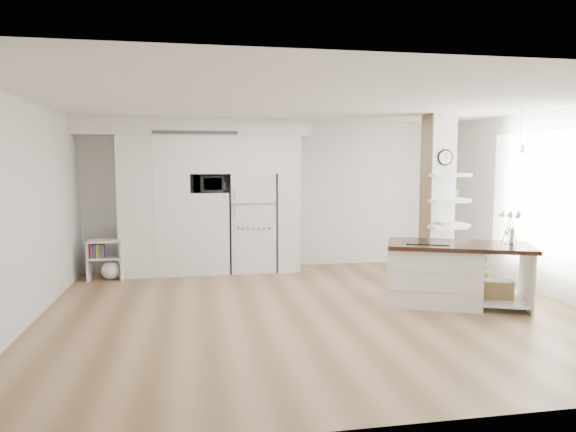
{
  "coord_description": "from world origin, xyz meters",
  "views": [
    {
      "loc": [
        -1.51,
        -6.43,
        1.95
      ],
      "look_at": [
        -0.19,
        0.9,
        1.17
      ],
      "focal_mm": 32.0,
      "sensor_mm": 36.0,
      "label": 1
    }
  ],
  "objects_px": {
    "kitchen_island": "(442,272)",
    "floor_plant_a": "(483,268)",
    "refrigerator": "(252,222)",
    "bookshelf": "(108,262)"
  },
  "relations": [
    {
      "from": "kitchen_island",
      "to": "floor_plant_a",
      "type": "distance_m",
      "value": 1.52
    },
    {
      "from": "kitchen_island",
      "to": "floor_plant_a",
      "type": "xyz_separation_m",
      "value": [
        1.19,
        0.94,
        -0.18
      ]
    },
    {
      "from": "refrigerator",
      "to": "kitchen_island",
      "type": "xyz_separation_m",
      "value": [
        2.33,
        -2.66,
        -0.43
      ]
    },
    {
      "from": "refrigerator",
      "to": "bookshelf",
      "type": "height_order",
      "value": "refrigerator"
    },
    {
      "from": "refrigerator",
      "to": "kitchen_island",
      "type": "relative_size",
      "value": 0.84
    },
    {
      "from": "refrigerator",
      "to": "kitchen_island",
      "type": "distance_m",
      "value": 3.56
    },
    {
      "from": "refrigerator",
      "to": "bookshelf",
      "type": "distance_m",
      "value": 2.54
    },
    {
      "from": "refrigerator",
      "to": "floor_plant_a",
      "type": "relative_size",
      "value": 3.26
    },
    {
      "from": "floor_plant_a",
      "to": "refrigerator",
      "type": "bearing_deg",
      "value": 153.98
    },
    {
      "from": "refrigerator",
      "to": "floor_plant_a",
      "type": "xyz_separation_m",
      "value": [
        3.52,
        -1.72,
        -0.61
      ]
    }
  ]
}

